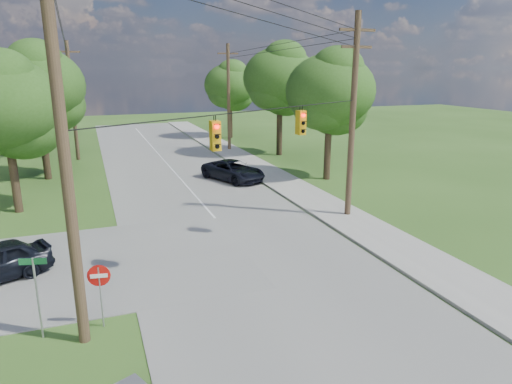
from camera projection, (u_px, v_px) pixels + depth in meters
name	position (u px, v px, depth m)	size (l,w,h in m)	color
ground	(237.00, 319.00, 14.65)	(140.00, 140.00, 0.00)	#2E511B
main_road	(245.00, 253.00, 19.84)	(10.00, 100.00, 0.03)	gray
sidewalk_east	(376.00, 233.00, 22.06)	(2.60, 100.00, 0.12)	#A8A59D
pole_sw	(61.00, 130.00, 11.85)	(2.00, 0.32, 12.00)	brown
pole_ne	(353.00, 115.00, 23.43)	(2.00, 0.32, 10.50)	brown
pole_north_e	(229.00, 97.00, 43.44)	(2.00, 0.32, 10.00)	brown
pole_north_w	(72.00, 100.00, 38.81)	(2.00, 0.32, 10.00)	brown
power_lines	(194.00, 40.00, 23.20)	(13.93, 29.62, 4.93)	black
traffic_signals	(263.00, 128.00, 18.07)	(4.91, 3.27, 1.05)	#E5A70D
tree_w_near	(4.00, 105.00, 24.02)	(6.00, 6.00, 8.40)	#433221
tree_w_mid	(37.00, 86.00, 31.42)	(6.40, 6.40, 9.22)	#433221
tree_w_far	(23.00, 86.00, 39.90)	(6.00, 6.00, 8.73)	#433221
tree_e_near	(330.00, 91.00, 31.50)	(6.20, 6.20, 8.81)	#433221
tree_e_mid	(280.00, 78.00, 40.55)	(6.60, 6.60, 9.64)	#433221
tree_e_far	(230.00, 85.00, 51.34)	(5.80, 5.80, 8.32)	#433221
car_main_north	(233.00, 170.00, 32.50)	(2.34, 5.07, 1.41)	black
do_not_enter_sign	(99.00, 282.00, 13.81)	(0.69, 0.16, 2.08)	#979A9C
street_name_sign	(36.00, 288.00, 13.21)	(0.75, 0.22, 2.56)	#979A9C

